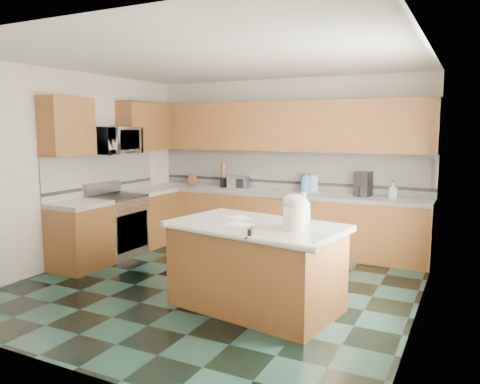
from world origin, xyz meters
The scene contains 52 objects.
floor centered at (0.00, 0.00, 0.00)m, with size 4.60×4.60×0.00m, color black.
ceiling centered at (0.00, 0.00, 2.70)m, with size 4.60×4.60×0.00m, color white.
wall_back centered at (0.00, 2.32, 1.35)m, with size 4.60×0.04×2.70m, color silver.
wall_front centered at (0.00, -2.32, 1.35)m, with size 4.60×0.04×2.70m, color silver.
wall_left centered at (-2.32, 0.00, 1.35)m, with size 0.04×4.60×2.70m, color silver.
wall_right centered at (2.32, 0.00, 1.35)m, with size 0.04×4.60×2.70m, color silver.
back_base_cab centered at (0.00, 2.00, 0.43)m, with size 4.60×0.60×0.86m, color #311E0C.
back_countertop centered at (0.00, 2.00, 0.89)m, with size 4.60×0.64×0.06m, color white.
back_upper_cab centered at (0.00, 2.13, 1.94)m, with size 4.60×0.33×0.78m, color #311E0C.
back_backsplash centered at (0.00, 2.29, 1.24)m, with size 4.60×0.02×0.63m, color silver.
back_accent_band centered at (0.00, 2.28, 1.04)m, with size 4.60×0.01×0.05m, color black.
left_base_cab_rear centered at (-2.00, 1.29, 0.43)m, with size 0.60×0.82×0.86m, color #311E0C.
left_counter_rear centered at (-2.00, 1.29, 0.89)m, with size 0.64×0.82×0.06m, color white.
left_base_cab_front centered at (-2.00, -0.24, 0.43)m, with size 0.60×0.72×0.86m, color #311E0C.
left_counter_front centered at (-2.00, -0.24, 0.89)m, with size 0.64×0.72×0.06m, color white.
left_backsplash centered at (-2.29, 0.55, 1.24)m, with size 0.02×2.30×0.63m, color silver.
left_accent_band centered at (-2.28, 0.55, 1.04)m, with size 0.01×2.30×0.05m, color black.
left_upper_cab_rear centered at (-2.13, 1.42, 1.94)m, with size 0.33×1.09×0.78m, color #311E0C.
left_upper_cab_front centered at (-2.13, -0.24, 1.94)m, with size 0.33×0.72×0.78m, color #311E0C.
range_body centered at (-2.00, 0.50, 0.44)m, with size 0.60×0.76×0.88m, color #B7B7BC.
range_oven_door centered at (-1.71, 0.50, 0.40)m, with size 0.02×0.68×0.55m, color black.
range_cooktop centered at (-2.00, 0.50, 0.90)m, with size 0.62×0.78×0.04m, color black.
range_handle centered at (-1.68, 0.50, 0.78)m, with size 0.02×0.02×0.66m, color #B7B7BC.
range_backguard centered at (-2.26, 0.50, 1.02)m, with size 0.06×0.76×0.18m, color #B7B7BC.
microwave centered at (-2.00, 0.50, 1.73)m, with size 0.73×0.50×0.41m, color #B7B7BC.
island_base centered at (0.74, -0.45, 0.43)m, with size 1.68×0.96×0.86m, color #311E0C.
island_top centered at (0.74, -0.45, 0.89)m, with size 1.78×1.06×0.06m, color white.
island_bullnose centered at (0.74, -0.98, 0.89)m, with size 0.06×0.06×1.78m, color white.
treat_jar centered at (1.21, -0.55, 1.04)m, with size 0.23×0.23×0.24m, color white.
treat_jar_lid centered at (1.21, -0.55, 1.20)m, with size 0.25×0.25×0.15m, color #CFA1A6.
treat_jar_knob centered at (1.21, -0.55, 1.25)m, with size 0.03×0.03×0.08m, color tan.
treat_jar_knob_end_l centered at (1.16, -0.55, 1.25)m, with size 0.04×0.04×0.04m, color tan.
treat_jar_knob_end_r centered at (1.25, -0.55, 1.25)m, with size 0.04×0.04×0.04m, color tan.
soap_bottle_island centered at (1.21, -0.28, 1.09)m, with size 0.13×0.13×0.34m, color #24A987.
paper_sheet_a centered at (0.60, -0.56, 0.92)m, with size 0.27×0.20×0.00m, color white.
paper_sheet_b centered at (0.45, -0.24, 0.92)m, with size 0.27×0.20×0.00m, color white.
clamp_body centered at (0.92, -0.96, 0.93)m, with size 0.03×0.11×0.10m, color black.
clamp_handle centered at (0.92, -1.03, 0.91)m, with size 0.02×0.02×0.08m, color black.
knife_block centered at (-1.65, 2.05, 1.02)m, with size 0.11×0.09×0.20m, color #472814.
utensil_crock centered at (-1.04, 2.08, 1.00)m, with size 0.13×0.13×0.17m, color black.
utensil_bundle centered at (-1.04, 2.08, 1.21)m, with size 0.08×0.08×0.25m, color #472814.
toaster_oven centered at (-0.74, 2.05, 1.02)m, with size 0.33×0.23×0.19m, color #B7B7BC.
toaster_oven_door centered at (-0.74, 1.94, 1.02)m, with size 0.29×0.01×0.15m, color black.
paper_towel centered at (0.55, 2.10, 1.06)m, with size 0.12×0.12×0.28m, color white.
paper_towel_base centered at (0.55, 2.10, 0.93)m, with size 0.19×0.19×0.01m, color #B7B7BC.
water_jug centered at (0.43, 2.06, 1.05)m, with size 0.16×0.16×0.26m, color #4E79BA.
water_jug_neck centered at (0.43, 2.06, 1.20)m, with size 0.07×0.07×0.04m, color #4E79BA.
coffee_maker centered at (1.30, 2.08, 1.10)m, with size 0.21×0.23×0.36m, color black.
coffee_carafe centered at (1.30, 2.03, 0.99)m, with size 0.15×0.15×0.15m, color black.
soap_bottle_back centered at (1.73, 2.05, 1.03)m, with size 0.10×0.11×0.23m, color white.
soap_back_cap centered at (1.73, 2.05, 1.16)m, with size 0.02×0.02×0.03m, color red.
window_light_proxy centered at (2.29, -0.20, 1.50)m, with size 0.02×1.40×1.10m, color white.
Camera 1 is at (2.76, -4.82, 1.91)m, focal length 35.00 mm.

